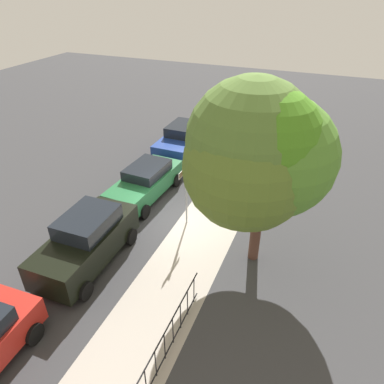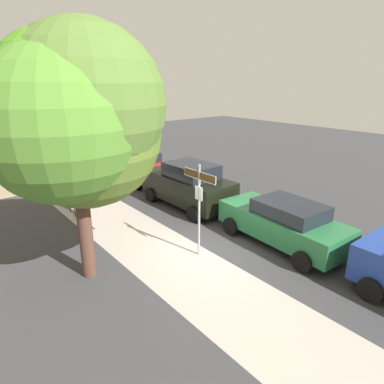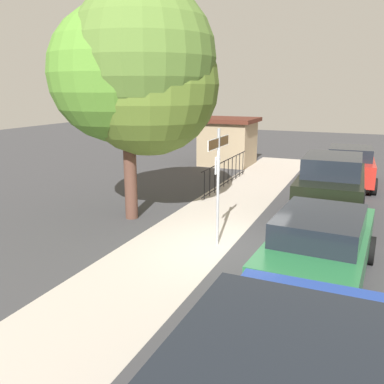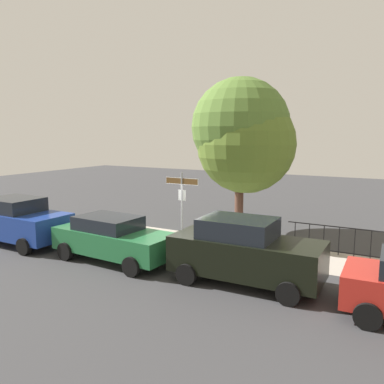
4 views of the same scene
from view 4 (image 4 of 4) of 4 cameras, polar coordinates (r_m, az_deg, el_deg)
name	(u,v)px [view 4 (image 4 of 4)]	position (r m, az deg, el deg)	size (l,w,h in m)	color
ground_plane	(177,250)	(15.49, -2.17, -8.24)	(60.00, 60.00, 0.00)	#38383A
sidewalk_strip	(238,248)	(15.74, 6.63, -8.01)	(24.00, 2.60, 0.00)	#ADA398
street_sign	(182,196)	(15.37, -1.46, -0.53)	(1.43, 0.07, 2.95)	#9EA0A5
shade_tree	(244,134)	(17.31, 7.45, 8.23)	(4.49, 4.76, 6.76)	#523429
car_blue	(19,221)	(17.56, -23.55, -3.79)	(4.31, 2.16, 1.86)	navy
car_green	(113,238)	(14.25, -11.20, -6.49)	(4.55, 2.15, 1.57)	#236739
car_black	(245,251)	(11.97, 7.54, -8.43)	(4.46, 2.09, 1.96)	black
iron_fence	(363,243)	(15.53, 23.22, -6.73)	(5.38, 0.04, 1.07)	black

